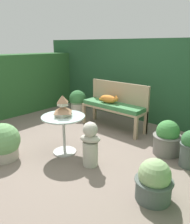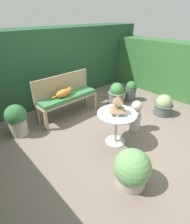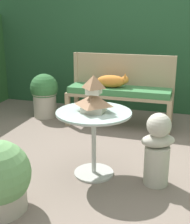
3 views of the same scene
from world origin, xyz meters
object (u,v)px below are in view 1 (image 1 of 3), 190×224
(pagoda_birdhouse, at_px, (63,107))
(cat, at_px, (109,99))
(potted_plant_table_near, at_px, (3,143))
(garden_bench, at_px, (113,107))
(patio_table, at_px, (64,124))
(garden_bust, at_px, (90,144))
(potted_plant_table_far, at_px, (154,181))
(potted_plant_patio_mid, at_px, (78,102))
(potted_plant_bench_right, at_px, (167,138))

(pagoda_birdhouse, bearing_deg, cat, 97.52)
(potted_plant_table_near, bearing_deg, garden_bench, 78.04)
(cat, bearing_deg, patio_table, -88.92)
(pagoda_birdhouse, xyz_separation_m, garden_bust, (0.60, -0.01, -0.44))
(potted_plant_table_far, distance_m, potted_plant_patio_mid, 3.30)
(potted_plant_patio_mid, bearing_deg, potted_plant_table_near, -72.89)
(pagoda_birdhouse, height_order, garden_bust, pagoda_birdhouse)
(cat, relative_size, garden_bust, 0.75)
(cat, height_order, garden_bust, cat)
(pagoda_birdhouse, relative_size, potted_plant_bench_right, 0.59)
(pagoda_birdhouse, relative_size, potted_plant_table_far, 0.67)
(potted_plant_table_near, bearing_deg, potted_plant_bench_right, 45.74)
(cat, bearing_deg, potted_plant_patio_mid, 167.86)
(garden_bench, xyz_separation_m, patio_table, (0.08, -1.42, 0.04))
(cat, relative_size, patio_table, 0.72)
(garden_bench, relative_size, patio_table, 2.04)
(cat, height_order, patio_table, cat)
(cat, height_order, potted_plant_table_far, cat)
(patio_table, height_order, potted_plant_patio_mid, potted_plant_patio_mid)
(garden_bench, bearing_deg, potted_plant_patio_mid, 176.00)
(cat, height_order, potted_plant_table_near, cat)
(potted_plant_table_far, bearing_deg, potted_plant_table_near, -162.16)
(pagoda_birdhouse, bearing_deg, potted_plant_table_near, -125.07)
(cat, distance_m, potted_plant_bench_right, 1.54)
(cat, xyz_separation_m, potted_plant_patio_mid, (-1.06, 0.11, -0.28))
(potted_plant_table_far, bearing_deg, garden_bench, 139.45)
(pagoda_birdhouse, distance_m, potted_plant_table_far, 1.75)
(cat, distance_m, potted_plant_table_near, 2.23)
(patio_table, distance_m, potted_plant_patio_mid, 1.96)
(patio_table, height_order, pagoda_birdhouse, pagoda_birdhouse)
(potted_plant_bench_right, distance_m, potted_plant_table_far, 1.23)
(garden_bench, xyz_separation_m, potted_plant_table_near, (-0.47, -2.20, -0.20))
(garden_bench, height_order, garden_bust, garden_bust)
(patio_table, xyz_separation_m, potted_plant_table_far, (1.66, -0.07, -0.27))
(garden_bust, distance_m, potted_plant_table_near, 1.38)
(patio_table, distance_m, potted_plant_table_far, 1.68)
(potted_plant_bench_right, bearing_deg, garden_bust, -121.80)
(patio_table, bearing_deg, potted_plant_table_far, -2.30)
(patio_table, relative_size, potted_plant_table_near, 1.21)
(patio_table, bearing_deg, potted_plant_table_near, -125.07)
(patio_table, relative_size, potted_plant_table_far, 1.39)
(pagoda_birdhouse, bearing_deg, potted_plant_patio_mid, 129.67)
(cat, relative_size, potted_plant_bench_right, 0.88)
(cat, xyz_separation_m, pagoda_birdhouse, (0.18, -1.40, 0.15))
(patio_table, relative_size, potted_plant_bench_right, 1.22)
(garden_bench, bearing_deg, potted_plant_table_far, -40.55)
(patio_table, relative_size, potted_plant_patio_mid, 1.07)
(garden_bench, bearing_deg, cat, -166.83)
(cat, distance_m, patio_table, 1.41)
(patio_table, bearing_deg, garden_bench, 93.19)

